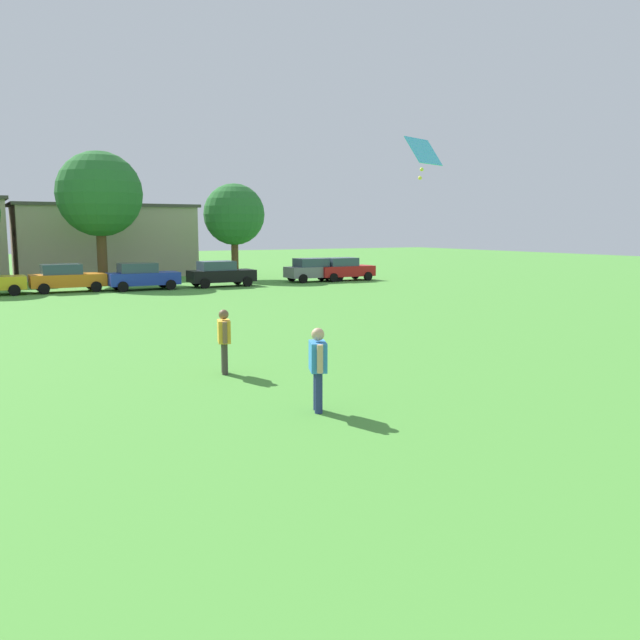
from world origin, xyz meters
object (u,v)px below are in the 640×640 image
Objects in this scene: bystander_near_trees at (224,336)px; parked_car_gray_5 at (314,270)px; kite at (423,154)px; tree_right at (99,194)px; parked_car_red_6 at (344,269)px; tree_far_right at (234,215)px; adult_bystander at (318,362)px; parked_car_orange_2 at (66,278)px; parked_car_black_4 at (220,274)px; parked_car_blue_3 at (142,276)px.

parked_car_gray_5 is at bearing 163.65° from bystander_near_trees.
tree_right reaches higher than kite.
tree_far_right is at bearing 140.20° from parked_car_red_6.
tree_far_right reaches higher than adult_bystander.
bystander_near_trees reaches higher than parked_car_orange_2.
kite is 30.22m from parked_car_gray_5.
parked_car_orange_2 is 1.00× the size of parked_car_red_6.
tree_far_right is (12.74, 4.82, 3.97)m from parked_car_orange_2.
adult_bystander is 0.41× the size of parked_car_black_4.
parked_car_blue_3 is 5.13m from parked_car_black_4.
parked_car_gray_5 and parked_car_red_6 have the same top height.
adult_bystander is at bearing -118.09° from parked_car_gray_5.
tree_right is at bearing 135.13° from parked_car_black_4.
bystander_near_trees is 31.47m from parked_car_red_6.
tree_right is at bearing 176.64° from tree_far_right.
bystander_near_trees is at bearing -89.04° from parked_car_orange_2.
adult_bystander is at bearing -106.35° from parked_car_black_4.
parked_car_black_4 is at bearing -44.87° from tree_right.
parked_car_blue_3 and parked_car_black_4 have the same top height.
bystander_near_trees is 0.40× the size of parked_car_gray_5.
adult_bystander is 33.87m from parked_car_gray_5.
adult_bystander is 1.04× the size of bystander_near_trees.
tree_right is at bearing -168.59° from bystander_near_trees.
parked_car_blue_3 is 0.60× the size of tree_far_right.
parked_car_orange_2 is (-5.31, 27.81, -4.89)m from kite.
tree_right reaches higher than adult_bystander.
bystander_near_trees is 25.84m from parked_car_orange_2.
parked_car_blue_3 is at bearing -178.80° from parked_car_red_6.
tree_far_right is (7.43, 32.62, -0.92)m from kite.
tree_right is at bearing 159.75° from parked_car_red_6.
tree_right reaches higher than bystander_near_trees.
adult_bystander is at bearing -88.34° from parked_car_orange_2.
tree_right is 1.27× the size of tree_far_right.
adult_bystander is 34.83m from parked_car_red_6.
parked_car_blue_3 is (4.33, -0.84, 0.00)m from parked_car_orange_2.
parked_car_red_6 is 17.88m from tree_right.
kite is 0.29× the size of parked_car_orange_2.
kite is 27.64m from parked_car_black_4.
bystander_near_trees is 0.40× the size of parked_car_blue_3.
parked_car_red_6 is (2.34, -0.23, 0.00)m from parked_car_gray_5.
parked_car_black_4 is (9.02, 24.91, -0.16)m from bystander_near_trees.
parked_car_orange_2 is 4.41m from parked_car_blue_3.
tree_right is at bearing 157.47° from parked_car_gray_5.
tree_far_right reaches higher than parked_car_gray_5.
parked_car_orange_2 and parked_car_blue_3 have the same top height.
bystander_near_trees is at bearing -111.87° from tree_far_right.
parked_car_gray_5 is at bearing -6.54° from adult_bystander.
parked_car_blue_3 is (3.46, 29.34, -0.20)m from adult_bystander.
parked_car_blue_3 is at bearing -11.02° from parked_car_orange_2.
parked_car_gray_5 is at bearing -22.53° from tree_right.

